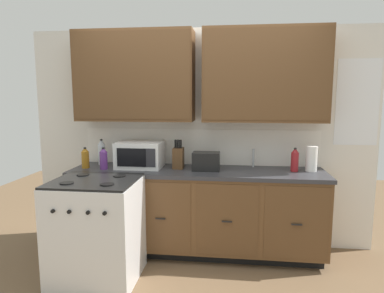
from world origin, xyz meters
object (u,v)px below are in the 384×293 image
Objects in this scene: microwave at (140,155)px; bottle_red at (295,160)px; bottle_clear at (102,152)px; stove_range at (96,230)px; paper_towel_roll at (311,159)px; toaster at (206,161)px; bottle_amber at (85,158)px; knife_block at (178,158)px; bottle_violet at (104,159)px.

bottle_red is (1.63, -0.00, -0.02)m from microwave.
microwave is 1.63m from bottle_red.
stove_range is at bearing -73.11° from bottle_clear.
bottle_clear is (-2.10, 0.12, 0.02)m from bottle_red.
paper_towel_roll is at bearing 19.09° from stove_range.
toaster is at bearing -4.83° from microwave.
bottle_clear is (-1.20, 0.17, 0.04)m from toaster.
paper_towel_roll is (1.80, 0.03, -0.01)m from microwave.
microwave is 1.97× the size of bottle_red.
bottle_clear is (-2.27, 0.09, 0.01)m from paper_towel_roll.
microwave is 0.58m from bottle_amber.
microwave is at bearing -179.90° from knife_block.
knife_block reaches higher than paper_towel_roll.
toaster is 1.30m from bottle_amber.
microwave reaches higher than stove_range.
bottle_amber is at bearing -170.02° from microwave.
microwave is at bearing 9.98° from bottle_amber.
microwave reaches higher than bottle_amber.
paper_towel_roll is (1.38, 0.03, 0.01)m from knife_block.
bottle_clear is (-0.89, 0.11, 0.03)m from knife_block.
bottle_amber is at bearing -176.89° from paper_towel_roll.
bottle_violet reaches higher than bottle_amber.
knife_block is 1.08× the size of bottle_clear.
bottle_clear reaches higher than bottle_violet.
bottle_violet is at bearing -170.23° from knife_block.
bottle_amber is at bearing -178.23° from toaster.
knife_block is 1.19× the size of paper_towel_roll.
toaster is 0.31m from knife_block.
microwave is 1.71× the size of toaster.
bottle_violet reaches higher than toaster.
bottle_red is at bearing 3.75° from bottle_violet.
paper_towel_roll is at bearing 3.11° from bottle_amber.
stove_range is 3.65× the size of paper_towel_roll.
toaster is at bearing 1.77° from bottle_amber.
bottle_red is 2.11m from bottle_clear.
bottle_violet is (0.22, -0.03, 0.00)m from bottle_amber.
paper_towel_roll is 1.12× the size of bottle_violet.
stove_range is 0.87m from bottle_amber.
bottle_amber is at bearing 171.57° from bottle_violet.
bottle_red is (-0.17, -0.03, -0.01)m from paper_towel_roll.
paper_towel_roll reaches higher than bottle_red.
stove_range is 0.93m from microwave.
bottle_red is at bearing 19.87° from stove_range.
microwave is 1.80m from paper_towel_roll.
paper_towel_roll is (1.08, 0.09, 0.03)m from toaster.
stove_range is 0.79m from bottle_violet.
stove_range is at bearing -160.91° from paper_towel_roll.
toaster is at bearing -175.29° from paper_towel_roll.
bottle_red reaches higher than bottle_violet.
stove_range is 1.10m from knife_block.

